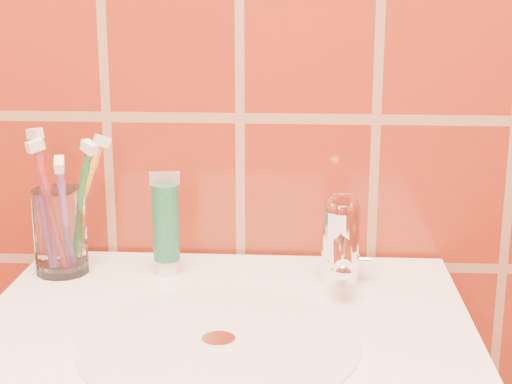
{
  "coord_description": "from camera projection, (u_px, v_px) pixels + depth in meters",
  "views": [
    {
      "loc": [
        0.09,
        0.15,
        1.22
      ],
      "look_at": [
        0.03,
        1.08,
        0.97
      ],
      "focal_mm": 55.0,
      "sensor_mm": 36.0,
      "label": 1
    }
  ],
  "objects": [
    {
      "name": "toothbrush_3",
      "position": [
        79.0,
        209.0,
        1.0
      ],
      "size": [
        0.14,
        0.13,
        0.2
      ],
      "primitive_type": null,
      "rotation": [
        0.33,
        0.0,
        0.93
      ],
      "color": "#217D2F",
      "rests_on": "glass_tumbler"
    },
    {
      "name": "toothbrush_2",
      "position": [
        82.0,
        204.0,
        1.03
      ],
      "size": [
        0.14,
        0.12,
        0.19
      ],
      "primitive_type": null,
      "rotation": [
        0.37,
        0.0,
        2.06
      ],
      "color": "orange",
      "rests_on": "glass_tumbler"
    },
    {
      "name": "faucet",
      "position": [
        341.0,
        235.0,
        0.98
      ],
      "size": [
        0.05,
        0.11,
        0.12
      ],
      "color": "white",
      "rests_on": "pedestal_sink"
    },
    {
      "name": "toothbrush_0",
      "position": [
        46.0,
        203.0,
        1.01
      ],
      "size": [
        0.08,
        0.07,
        0.2
      ],
      "primitive_type": null,
      "rotation": [
        0.14,
        0.0,
        -2.14
      ],
      "color": "#8F4AA0",
      "rests_on": "glass_tumbler"
    },
    {
      "name": "toothbrush_1",
      "position": [
        65.0,
        219.0,
        0.98
      ],
      "size": [
        0.07,
        0.16,
        0.2
      ],
      "primitive_type": null,
      "rotation": [
        0.41,
        0.0,
        0.23
      ],
      "color": "#7D4A9E",
      "rests_on": "glass_tumbler"
    },
    {
      "name": "toothpaste_tube",
      "position": [
        166.0,
        227.0,
        1.01
      ],
      "size": [
        0.04,
        0.03,
        0.14
      ],
      "rotation": [
        0.0,
        0.0,
        0.17
      ],
      "color": "white",
      "rests_on": "pedestal_sink"
    },
    {
      "name": "glass_tumbler",
      "position": [
        61.0,
        231.0,
        1.02
      ],
      "size": [
        0.08,
        0.08,
        0.11
      ],
      "primitive_type": "cylinder",
      "rotation": [
        0.0,
        0.0,
        -0.16
      ],
      "color": "white",
      "rests_on": "pedestal_sink"
    },
    {
      "name": "toothbrush_4",
      "position": [
        51.0,
        210.0,
        0.99
      ],
      "size": [
        0.09,
        0.09,
        0.2
      ],
      "primitive_type": null,
      "rotation": [
        0.19,
        0.0,
        -0.75
      ],
      "color": "#B42638",
      "rests_on": "glass_tumbler"
    }
  ]
}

